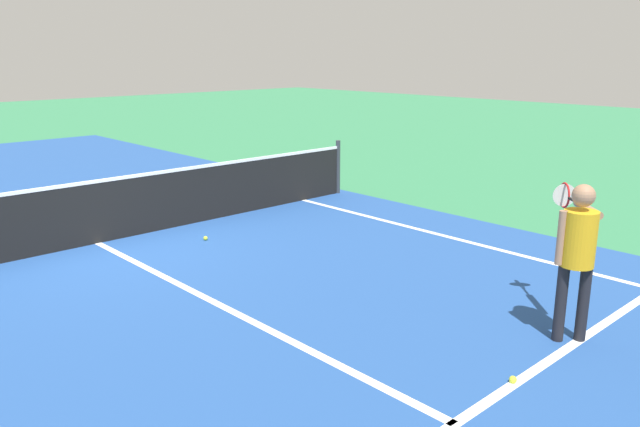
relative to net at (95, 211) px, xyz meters
The scene contains 9 objects.
ground_plane 0.49m from the net, ahead, with size 60.00×60.00×0.00m, color #337F51.
court_surface_inbounds 0.49m from the net, ahead, with size 10.62×24.40×0.00m, color #234C93.
line_sideline_right 7.24m from the net, 55.34° to the right, with size 0.10×11.89×0.01m, color white.
line_service_near 6.42m from the net, 90.00° to the right, with size 8.22×0.10×0.01m, color white.
line_center_service 3.24m from the net, 90.00° to the right, with size 0.10×6.40×0.01m, color white.
net is the anchor object (origin of this frame).
player_near 6.64m from the net, 71.89° to the right, with size 0.99×0.80×1.58m.
tennis_ball_near_net 1.66m from the net, 37.52° to the right, with size 0.07×0.07×0.07m, color #CCE033.
tennis_ball_mid_court 6.46m from the net, 82.11° to the right, with size 0.07×0.07×0.07m, color #CCE033.
Camera 1 is at (-3.64, -8.79, 2.77)m, focal length 35.01 mm.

